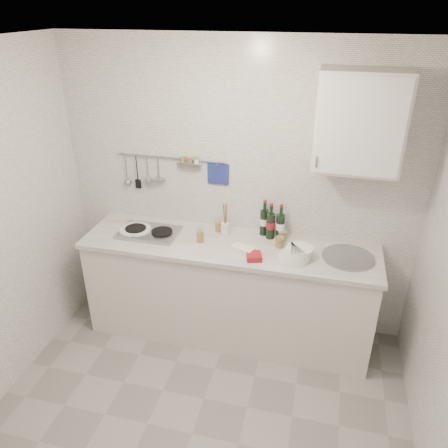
# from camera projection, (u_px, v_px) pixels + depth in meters

# --- Properties ---
(floor) EXTENTS (3.00, 3.00, 0.00)m
(floor) POSITION_uv_depth(u_px,v_px,m) (192.00, 434.00, 3.05)
(floor) COLOR slate
(floor) RESTS_ON ground
(ceiling) EXTENTS (3.00, 3.00, 0.00)m
(ceiling) POSITION_uv_depth(u_px,v_px,m) (172.00, 51.00, 1.91)
(ceiling) COLOR silver
(ceiling) RESTS_ON back_wall
(back_wall) EXTENTS (3.00, 0.02, 2.50)m
(back_wall) POSITION_uv_depth(u_px,v_px,m) (237.00, 193.00, 3.69)
(back_wall) COLOR silver
(back_wall) RESTS_ON floor
(counter) EXTENTS (2.44, 0.64, 0.96)m
(counter) POSITION_uv_depth(u_px,v_px,m) (229.00, 292.00, 3.80)
(counter) COLOR silver
(counter) RESTS_ON floor
(wall_rail) EXTENTS (0.98, 0.09, 0.34)m
(wall_rail) POSITION_uv_depth(u_px,v_px,m) (168.00, 169.00, 3.70)
(wall_rail) COLOR #93969B
(wall_rail) RESTS_ON back_wall
(wall_cabinet) EXTENTS (0.60, 0.38, 0.70)m
(wall_cabinet) POSITION_uv_depth(u_px,v_px,m) (360.00, 122.00, 3.02)
(wall_cabinet) COLOR silver
(wall_cabinet) RESTS_ON back_wall
(plate_stack_hob) EXTENTS (0.29, 0.28, 0.03)m
(plate_stack_hob) POSITION_uv_depth(u_px,v_px,m) (135.00, 231.00, 3.74)
(plate_stack_hob) COLOR #5166B8
(plate_stack_hob) RESTS_ON counter
(plate_stack_sink) EXTENTS (0.27, 0.25, 0.10)m
(plate_stack_sink) POSITION_uv_depth(u_px,v_px,m) (297.00, 253.00, 3.35)
(plate_stack_sink) COLOR white
(plate_stack_sink) RESTS_ON counter
(wine_bottles) EXTENTS (0.22, 0.12, 0.31)m
(wine_bottles) POSITION_uv_depth(u_px,v_px,m) (272.00, 220.00, 3.61)
(wine_bottles) COLOR black
(wine_bottles) RESTS_ON counter
(butter_dish) EXTENTS (0.20, 0.15, 0.05)m
(butter_dish) POSITION_uv_depth(u_px,v_px,m) (243.00, 250.00, 3.44)
(butter_dish) COLOR white
(butter_dish) RESTS_ON counter
(strawberry_punnet) EXTENTS (0.14, 0.14, 0.05)m
(strawberry_punnet) POSITION_uv_depth(u_px,v_px,m) (254.00, 257.00, 3.35)
(strawberry_punnet) COLOR #A31A12
(strawberry_punnet) RESTS_ON counter
(utensil_crock) EXTENTS (0.07, 0.07, 0.29)m
(utensil_crock) POSITION_uv_depth(u_px,v_px,m) (225.00, 227.00, 3.69)
(utensil_crock) COLOR white
(utensil_crock) RESTS_ON counter
(jar_a) EXTENTS (0.07, 0.07, 0.10)m
(jar_a) POSITION_uv_depth(u_px,v_px,m) (219.00, 226.00, 3.76)
(jar_a) COLOR olive
(jar_a) RESTS_ON counter
(jar_b) EXTENTS (0.07, 0.07, 0.09)m
(jar_b) POSITION_uv_depth(u_px,v_px,m) (282.00, 236.00, 3.60)
(jar_b) COLOR olive
(jar_b) RESTS_ON counter
(jar_c) EXTENTS (0.07, 0.07, 0.09)m
(jar_c) POSITION_uv_depth(u_px,v_px,m) (280.00, 242.00, 3.51)
(jar_c) COLOR olive
(jar_c) RESTS_ON counter
(jar_d) EXTENTS (0.06, 0.06, 0.11)m
(jar_d) POSITION_uv_depth(u_px,v_px,m) (200.00, 236.00, 3.58)
(jar_d) COLOR olive
(jar_d) RESTS_ON counter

